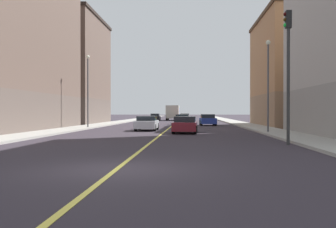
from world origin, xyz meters
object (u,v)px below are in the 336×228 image
Objects in this scene: building_left_mid at (311,71)px; car_teal at (183,120)px; street_lamp_right_near at (88,84)px; car_maroon at (185,125)px; car_red at (185,117)px; box_truck at (173,112)px; car_yellow at (183,119)px; car_blue at (208,120)px; traffic_light_left_near at (288,59)px; car_black at (155,117)px; car_silver at (147,123)px; building_right_midblock at (59,71)px; street_lamp_left_near at (268,76)px.

building_left_mid reaches higher than car_teal.
street_lamp_right_near is 1.81× the size of car_maroon.
box_truck is (-2.32, 3.27, 0.93)m from car_red.
car_yellow is (-15.10, 12.07, -5.82)m from building_left_mid.
car_blue is at bearing 171.94° from building_left_mid.
car_black is (-11.42, 49.69, -3.74)m from traffic_light_left_near.
box_truck reaches higher than car_maroon.
car_maroon is 0.90× the size of car_red.
building_left_mid is 2.29× the size of traffic_light_left_near.
car_silver is at bearing -115.10° from car_blue.
traffic_light_left_near is at bearing -49.90° from street_lamp_right_near.
car_blue is 0.91× the size of car_teal.
building_right_midblock reaches higher than car_silver.
car_blue reaches higher than car_black.
car_blue is 0.51× the size of box_truck.
car_silver is at bearing 121.65° from traffic_light_left_near.
street_lamp_right_near is (-15.36, 18.24, 0.16)m from traffic_light_left_near.
car_yellow reaches higher than car_silver.
building_right_midblock reaches higher than street_lamp_right_near.
street_lamp_left_near reaches higher than car_blue.
street_lamp_left_near is 18.28m from street_lamp_right_near.
car_red is (0.02, 13.36, -0.01)m from car_yellow.
traffic_light_left_near is 30.38m from car_teal.
car_maroon is at bearing -81.34° from car_black.
car_silver is (2.50, -35.22, 0.00)m from car_black.
car_blue is (20.51, -5.12, -6.76)m from building_right_midblock.
street_lamp_right_near is 15.19m from car_teal.
car_red is at bearing 89.90° from car_yellow.
car_black is 35.31m from car_silver.
street_lamp_left_near is at bearing -0.95° from car_maroon.
car_silver is (-9.94, 4.35, -3.80)m from street_lamp_left_near.
box_truck is (-8.38, 54.43, -2.82)m from traffic_light_left_near.
car_teal is (5.43, -20.14, -0.00)m from car_black.
building_right_midblock is 3.80× the size of car_black.
traffic_light_left_near is at bearing -54.30° from building_right_midblock.
traffic_light_left_near is 1.72× the size of car_maroon.
box_truck is (-5.51, 27.02, 0.90)m from car_blue.
street_lamp_right_near is at bearing -143.73° from car_blue.
traffic_light_left_near is 17.41m from car_silver.
traffic_light_left_near reaches higher than car_red.
street_lamp_left_near is at bearing -72.55° from car_black.
car_black is at bearing 55.15° from building_right_midblock.
car_maroon is at bearing -89.11° from car_red.
car_red is 1.00× the size of car_silver.
car_blue is (8.56, -22.28, 0.02)m from car_black.
street_lamp_right_near is (-16.37, 8.12, 0.09)m from street_lamp_left_near.
building_right_midblock is 2.11× the size of street_lamp_left_near.
car_maroon is (-5.41, 10.23, -3.73)m from traffic_light_left_near.
building_right_midblock is at bearing 168.15° from building_left_mid.
car_maroon is at bearing -88.28° from car_teal.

